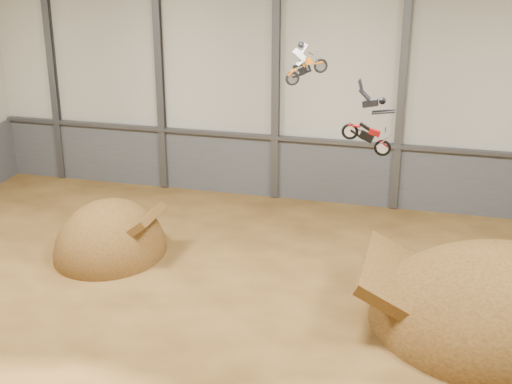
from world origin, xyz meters
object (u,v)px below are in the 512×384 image
takeoff_ramp (111,253)px  landing_ramp (507,327)px  fmx_rider_a (309,58)px  fmx_rider_b (364,118)px

takeoff_ramp → landing_ramp: 17.83m
takeoff_ramp → landing_ramp: bearing=-7.3°
landing_ramp → fmx_rider_a: (-8.43, 2.37, 9.60)m
fmx_rider_b → fmx_rider_a: bearing=122.5°
fmx_rider_a → landing_ramp: bearing=-43.8°
takeoff_ramp → fmx_rider_b: bearing=-17.7°
takeoff_ramp → fmx_rider_a: 13.34m
landing_ramp → fmx_rider_a: 13.00m
landing_ramp → fmx_rider_b: bearing=-165.0°
fmx_rider_a → takeoff_ramp: bearing=152.5°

